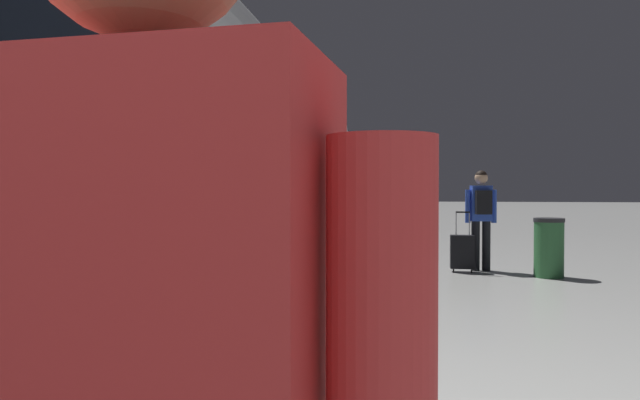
{
  "coord_description": "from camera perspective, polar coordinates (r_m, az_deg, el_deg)",
  "views": [
    {
      "loc": [
        0.62,
        -0.43,
        1.37
      ],
      "look_at": [
        -0.34,
        5.9,
        1.24
      ],
      "focal_mm": 33.54,
      "sensor_mm": 36.0,
      "label": 1
    }
  ],
  "objects": [
    {
      "name": "suitcase_near",
      "position": [
        10.04,
        13.41,
        -4.83
      ],
      "size": [
        0.38,
        0.24,
        0.99
      ],
      "color": "black",
      "rests_on": "ground"
    },
    {
      "name": "waste_bin",
      "position": [
        9.84,
        21.0,
        -4.25
      ],
      "size": [
        0.46,
        0.46,
        0.91
      ],
      "color": "#2D6638",
      "rests_on": "ground"
    },
    {
      "name": "high_speed_train",
      "position": [
        7.74,
        -21.87,
        9.49
      ],
      "size": [
        2.94,
        36.02,
        4.97
      ],
      "color": "#38383D",
      "rests_on": "ground"
    },
    {
      "name": "tactile_edge_band",
      "position": [
        10.73,
        -2.75,
        -6.17
      ],
      "size": [
        0.61,
        80.0,
        0.01
      ],
      "primitive_type": "cube",
      "color": "slate",
      "rests_on": "ground"
    },
    {
      "name": "passenger_mid",
      "position": [
        10.19,
        3.3,
        -1.3
      ],
      "size": [
        0.49,
        0.31,
        1.58
      ],
      "color": "brown",
      "rests_on": "ground"
    },
    {
      "name": "passenger_near",
      "position": [
        10.23,
        15.14,
        -1.04
      ],
      "size": [
        0.52,
        0.35,
        1.66
      ],
      "color": "black",
      "rests_on": "ground"
    },
    {
      "name": "suitcase_mid",
      "position": [
        10.06,
        1.37,
        -4.91
      ],
      "size": [
        0.42,
        0.32,
        0.56
      ],
      "color": "#9E9EA3",
      "rests_on": "ground"
    },
    {
      "name": "safety_line_strip",
      "position": [
        10.67,
        -1.02,
        -6.21
      ],
      "size": [
        0.36,
        80.0,
        0.01
      ],
      "primitive_type": "cube",
      "color": "yellow",
      "rests_on": "ground"
    }
  ]
}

